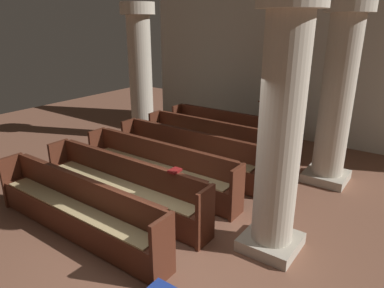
{
  "coord_description": "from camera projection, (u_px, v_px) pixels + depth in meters",
  "views": [
    {
      "loc": [
        3.01,
        -3.38,
        3.19
      ],
      "look_at": [
        -0.97,
        2.18,
        0.75
      ],
      "focal_mm": 32.67,
      "sensor_mm": 36.0,
      "label": 1
    }
  ],
  "objects": [
    {
      "name": "pillar_far_side",
      "position": [
        140.0,
        71.0,
        9.45
      ],
      "size": [
        0.9,
        0.9,
        3.61
      ],
      "color": "#B6AD9A",
      "rests_on": "ground"
    },
    {
      "name": "pillar_aisle_rear",
      "position": [
        281.0,
        126.0,
        4.56
      ],
      "size": [
        0.85,
        0.85,
        3.61
      ],
      "color": "#B6AD9A",
      "rests_on": "ground"
    },
    {
      "name": "pew_row_1",
      "position": [
        212.0,
        140.0,
        8.28
      ],
      "size": [
        3.56,
        0.46,
        0.93
      ],
      "color": "#562819",
      "rests_on": "ground"
    },
    {
      "name": "ground_plane",
      "position": [
        161.0,
        242.0,
        5.31
      ],
      "size": [
        19.2,
        19.2,
        0.0
      ],
      "primitive_type": "plane",
      "color": "brown"
    },
    {
      "name": "hymn_book",
      "position": [
        175.0,
        171.0,
        5.5
      ],
      "size": [
        0.15,
        0.21,
        0.04
      ],
      "primitive_type": "cube",
      "color": "maroon",
      "rests_on": "pew_row_4"
    },
    {
      "name": "pew_row_4",
      "position": [
        122.0,
        184.0,
        6.07
      ],
      "size": [
        3.56,
        0.46,
        0.93
      ],
      "color": "#562819",
      "rests_on": "ground"
    },
    {
      "name": "lectern",
      "position": [
        267.0,
        123.0,
        9.83
      ],
      "size": [
        0.48,
        0.45,
        1.08
      ],
      "color": "brown",
      "rests_on": "ground"
    },
    {
      "name": "pew_row_3",
      "position": [
        158.0,
        166.0,
        6.8
      ],
      "size": [
        3.56,
        0.47,
        0.93
      ],
      "color": "#562819",
      "rests_on": "ground"
    },
    {
      "name": "pillar_aisle_side",
      "position": [
        338.0,
        92.0,
        6.73
      ],
      "size": [
        0.9,
        0.9,
        3.61
      ],
      "color": "#B6AD9A",
      "rests_on": "ground"
    },
    {
      "name": "pew_row_5",
      "position": [
        76.0,
        206.0,
        5.33
      ],
      "size": [
        3.56,
        0.46,
        0.93
      ],
      "color": "#562819",
      "rests_on": "ground"
    },
    {
      "name": "back_wall",
      "position": [
        308.0,
        57.0,
        9.21
      ],
      "size": [
        10.0,
        0.16,
        4.5
      ],
      "primitive_type": "cube",
      "color": "beige",
      "rests_on": "ground"
    },
    {
      "name": "pew_row_0",
      "position": [
        232.0,
        130.0,
        9.01
      ],
      "size": [
        3.56,
        0.47,
        0.93
      ],
      "color": "#562819",
      "rests_on": "ground"
    },
    {
      "name": "pew_row_2",
      "position": [
        188.0,
        152.0,
        7.54
      ],
      "size": [
        3.56,
        0.46,
        0.93
      ],
      "color": "#562819",
      "rests_on": "ground"
    }
  ]
}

